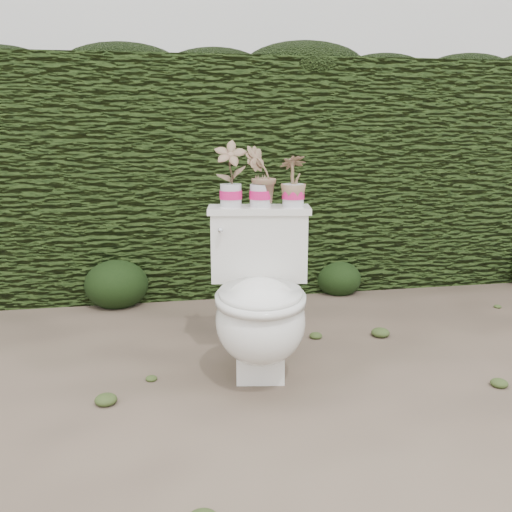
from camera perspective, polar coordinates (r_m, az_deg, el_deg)
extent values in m
plane|color=#766351|center=(2.91, -0.56, -10.63)|extent=(60.00, 60.00, 0.00)
cube|color=#2C4115|center=(4.27, -4.32, 8.04)|extent=(8.00, 1.00, 1.60)
cube|color=silver|center=(8.73, -3.65, 18.48)|extent=(8.00, 3.50, 4.00)
cube|color=silver|center=(2.77, 0.39, -9.66)|extent=(0.27, 0.33, 0.20)
ellipsoid|color=silver|center=(2.61, 0.45, -6.45)|extent=(0.49, 0.57, 0.39)
cube|color=silver|center=(2.84, 0.30, 0.95)|extent=(0.49, 0.25, 0.34)
cube|color=silver|center=(2.81, 0.30, 4.65)|extent=(0.52, 0.27, 0.03)
cylinder|color=silver|center=(2.73, -3.55, 2.68)|extent=(0.03, 0.06, 0.02)
sphere|color=silver|center=(2.70, -3.57, 2.56)|extent=(0.03, 0.03, 0.03)
imported|color=#277D28|center=(2.79, -2.55, 8.06)|extent=(0.18, 0.14, 0.30)
imported|color=#277D28|center=(2.79, 0.46, 7.80)|extent=(0.16, 0.14, 0.28)
imported|color=#277D28|center=(2.80, 3.75, 7.35)|extent=(0.16, 0.16, 0.23)
ellipsoid|color=black|center=(3.88, -13.79, -2.31)|extent=(0.42, 0.42, 0.33)
ellipsoid|color=black|center=(4.09, 8.26, -1.86)|extent=(0.32, 0.32, 0.25)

